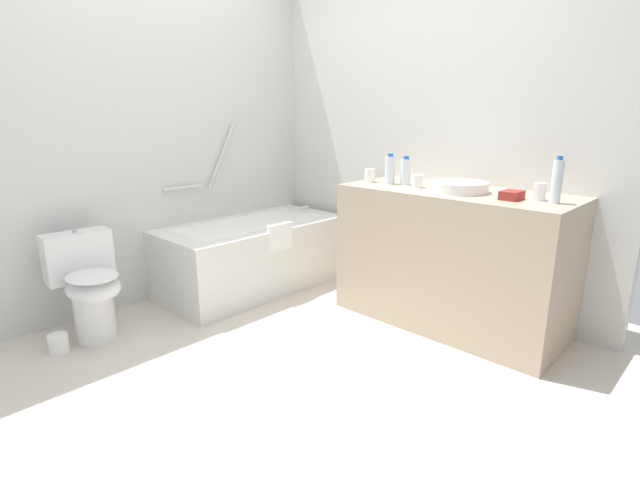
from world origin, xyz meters
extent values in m
plane|color=beige|center=(0.00, 0.00, 0.00)|extent=(4.01, 4.01, 0.00)
cube|color=silver|center=(0.00, 1.34, 1.26)|extent=(3.41, 0.10, 2.51)
cube|color=silver|center=(1.56, 0.00, 1.26)|extent=(0.10, 2.99, 2.51)
cube|color=silver|center=(0.70, 0.94, 0.27)|extent=(1.47, 0.71, 0.53)
cube|color=white|center=(0.70, 0.94, 0.49)|extent=(1.20, 0.51, 0.09)
cylinder|color=silver|center=(1.28, 0.94, 0.57)|extent=(0.09, 0.03, 0.03)
cylinder|color=silver|center=(0.67, 1.26, 1.03)|extent=(0.29, 0.03, 0.51)
cylinder|color=silver|center=(0.30, 1.26, 0.82)|extent=(0.32, 0.03, 0.03)
cube|color=white|center=(0.68, 0.60, 0.48)|extent=(0.22, 0.03, 0.20)
cylinder|color=white|center=(-0.56, 0.91, 0.18)|extent=(0.23, 0.23, 0.35)
ellipsoid|color=white|center=(-0.57, 0.87, 0.35)|extent=(0.32, 0.39, 0.13)
ellipsoid|color=white|center=(-0.57, 0.87, 0.43)|extent=(0.31, 0.37, 0.02)
cube|color=white|center=(-0.55, 1.10, 0.50)|extent=(0.40, 0.18, 0.31)
cylinder|color=#A1A1A6|center=(-0.55, 1.10, 0.66)|extent=(0.03, 0.03, 0.01)
cube|color=tan|center=(1.19, -0.53, 0.45)|extent=(0.64, 1.45, 0.90)
cylinder|color=white|center=(1.15, -0.57, 0.93)|extent=(0.35, 0.35, 0.06)
cylinder|color=#A2A2A7|center=(1.36, -0.57, 0.92)|extent=(0.02, 0.02, 0.05)
cylinder|color=#A2A2A7|center=(1.31, -0.57, 0.95)|extent=(0.11, 0.02, 0.02)
cylinder|color=#A2A2A7|center=(1.36, -0.63, 0.91)|extent=(0.03, 0.03, 0.04)
cylinder|color=#A2A2A7|center=(1.36, -0.51, 0.91)|extent=(0.03, 0.03, 0.04)
cylinder|color=silver|center=(1.15, -1.13, 1.01)|extent=(0.06, 0.06, 0.23)
cylinder|color=blue|center=(1.15, -1.13, 1.14)|extent=(0.03, 0.03, 0.02)
cylinder|color=silver|center=(1.18, -0.15, 0.98)|extent=(0.07, 0.07, 0.17)
cylinder|color=blue|center=(1.18, -0.15, 1.08)|extent=(0.04, 0.04, 0.02)
cylinder|color=silver|center=(1.13, -0.05, 0.99)|extent=(0.07, 0.07, 0.19)
cylinder|color=blue|center=(1.13, -0.05, 1.09)|extent=(0.04, 0.04, 0.02)
cylinder|color=white|center=(1.19, -1.04, 0.94)|extent=(0.07, 0.07, 0.10)
cylinder|color=white|center=(1.12, -0.29, 0.94)|extent=(0.07, 0.07, 0.08)
cylinder|color=white|center=(1.11, 0.10, 0.94)|extent=(0.07, 0.07, 0.09)
cube|color=maroon|center=(1.10, -0.91, 0.92)|extent=(0.14, 0.10, 0.05)
cylinder|color=white|center=(-0.79, 0.90, 0.06)|extent=(0.11, 0.11, 0.12)
camera|label=1|loc=(-1.54, -1.95, 1.36)|focal=26.44mm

